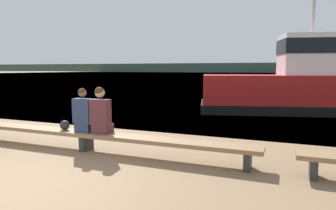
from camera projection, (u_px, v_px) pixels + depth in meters
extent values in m
plane|color=#386084|center=(276.00, 74.00, 120.08)|extent=(240.00, 240.00, 0.00)
cube|color=#384233|center=(280.00, 67.00, 175.19)|extent=(600.00, 12.00, 5.41)
cube|color=#8E6B47|center=(86.00, 134.00, 7.11)|extent=(8.10, 0.49, 0.09)
cube|color=#2D2D33|center=(248.00, 161.00, 5.75)|extent=(0.12, 0.42, 0.35)
cube|color=#2D2D33|center=(86.00, 143.00, 7.13)|extent=(0.12, 0.42, 0.35)
cube|color=navy|center=(86.00, 127.00, 7.16)|extent=(0.40, 0.35, 0.22)
cube|color=navy|center=(83.00, 111.00, 7.04)|extent=(0.46, 0.22, 0.58)
sphere|color=#846047|center=(82.00, 93.00, 6.99)|extent=(0.19, 0.19, 0.19)
sphere|color=#472D19|center=(82.00, 92.00, 6.97)|extent=(0.18, 0.18, 0.18)
cube|color=#56282D|center=(103.00, 128.00, 6.98)|extent=(0.40, 0.35, 0.22)
cube|color=#56282D|center=(100.00, 112.00, 6.86)|extent=(0.46, 0.22, 0.58)
sphere|color=tan|center=(100.00, 93.00, 6.81)|extent=(0.23, 0.23, 0.23)
sphere|color=#472D19|center=(99.00, 92.00, 6.79)|extent=(0.21, 0.21, 0.21)
ellipsoid|color=#232328|center=(65.00, 125.00, 7.32)|extent=(0.25, 0.20, 0.24)
cube|color=#A81919|center=(306.00, 94.00, 13.35)|extent=(9.53, 5.04, 1.65)
cube|color=black|center=(305.00, 108.00, 13.43)|extent=(9.73, 5.20, 0.40)
cube|color=silver|center=(319.00, 55.00, 13.09)|extent=(3.51, 2.46, 1.77)
cube|color=black|center=(319.00, 47.00, 13.05)|extent=(3.59, 2.53, 0.64)
cylinder|color=#B2B2B7|center=(314.00, 2.00, 12.86)|extent=(0.14, 0.14, 2.75)
cube|color=#2D2D33|center=(313.00, 168.00, 5.33)|extent=(0.12, 0.42, 0.35)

